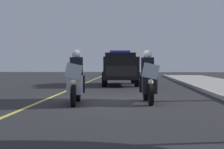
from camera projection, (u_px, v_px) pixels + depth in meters
The scene contains 5 objects.
ground_plane at pixel (111, 102), 11.62m from camera, with size 80.00×80.00×0.00m, color #28282B.
lane_stripe_center at pixel (42, 101), 11.76m from camera, with size 48.00×0.12×0.01m, color #E0D14C.
police_motorcycle_lead_left at pixel (76, 82), 10.99m from camera, with size 2.14×0.61×1.72m.
police_motorcycle_lead_right at pixel (148, 81), 11.27m from camera, with size 2.14×0.61×1.72m.
police_suv at pixel (120, 67), 20.55m from camera, with size 5.01×2.33×2.05m.
Camera 1 is at (11.57, 0.70, 1.28)m, focal length 55.71 mm.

